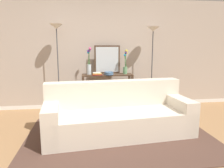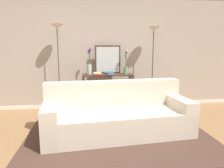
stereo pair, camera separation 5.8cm
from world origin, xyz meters
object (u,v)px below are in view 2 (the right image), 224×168
object	(u,v)px
vase_tall_flowers	(89,64)
book_stack	(97,74)
wall_mirror	(108,60)
fruit_bowl	(109,73)
book_row_under_console	(96,108)
floor_lamp_right	(153,45)
vase_short_flowers	(126,64)
console_table	(108,86)
couch	(117,116)
floor_lamp_left	(58,44)

from	to	relation	value
vase_tall_flowers	book_stack	world-z (taller)	vase_tall_flowers
wall_mirror	fruit_bowl	size ratio (longest dim) A/B	3.14
book_row_under_console	floor_lamp_right	bearing A→B (deg)	-1.27
fruit_bowl	book_stack	distance (m)	0.27
vase_short_flowers	book_row_under_console	world-z (taller)	vase_short_flowers
vase_short_flowers	console_table	bearing A→B (deg)	178.70
wall_mirror	vase_tall_flowers	size ratio (longest dim) A/B	1.06
floor_lamp_right	fruit_bowl	bearing A→B (deg)	-175.38
couch	vase_short_flowers	world-z (taller)	vase_short_flowers
floor_lamp_right	book_row_under_console	bearing A→B (deg)	178.73
vase_short_flowers	book_row_under_console	bearing A→B (deg)	179.21
vase_short_flowers	book_stack	distance (m)	0.70
book_stack	vase_tall_flowers	bearing A→B (deg)	143.50
wall_mirror	couch	bearing A→B (deg)	-89.60
console_table	floor_lamp_right	bearing A→B (deg)	-1.59
console_table	vase_tall_flowers	world-z (taller)	vase_tall_flowers
console_table	vase_tall_flowers	distance (m)	0.66
vase_tall_flowers	book_row_under_console	world-z (taller)	vase_tall_flowers
floor_lamp_right	wall_mirror	bearing A→B (deg)	170.16
fruit_bowl	book_row_under_console	world-z (taller)	fruit_bowl
fruit_bowl	couch	bearing A→B (deg)	-89.78
fruit_bowl	vase_short_flowers	bearing A→B (deg)	14.45
console_table	wall_mirror	size ratio (longest dim) A/B	1.78
couch	fruit_bowl	bearing A→B (deg)	90.22
couch	wall_mirror	size ratio (longest dim) A/B	3.83
wall_mirror	book_row_under_console	xyz separation A→B (m)	(-0.29, -0.15, -1.13)
console_table	book_row_under_console	size ratio (longest dim) A/B	2.93
floor_lamp_left	floor_lamp_right	world-z (taller)	floor_lamp_left
floor_lamp_right	wall_mirror	world-z (taller)	floor_lamp_right
book_stack	console_table	bearing A→B (deg)	22.24
fruit_bowl	console_table	bearing A→B (deg)	101.52
floor_lamp_left	fruit_bowl	distance (m)	1.29
vase_tall_flowers	vase_short_flowers	world-z (taller)	vase_tall_flowers
wall_mirror	book_stack	xyz separation A→B (m)	(-0.26, -0.25, -0.30)
wall_mirror	book_stack	world-z (taller)	wall_mirror
console_table	book_row_under_console	distance (m)	0.59
floor_lamp_right	book_stack	size ratio (longest dim) A/B	8.94
couch	book_stack	world-z (taller)	book_stack
vase_tall_flowers	fruit_bowl	size ratio (longest dim) A/B	2.94
vase_short_flowers	fruit_bowl	world-z (taller)	vase_short_flowers
vase_short_flowers	book_stack	size ratio (longest dim) A/B	2.61
floor_lamp_left	book_stack	size ratio (longest dim) A/B	9.09
vase_tall_flowers	console_table	bearing A→B (deg)	-3.90
console_table	floor_lamp_left	world-z (taller)	floor_lamp_left
couch	floor_lamp_right	world-z (taller)	floor_lamp_right
wall_mirror	vase_short_flowers	bearing A→B (deg)	-21.53
floor_lamp_left	floor_lamp_right	distance (m)	2.15
floor_lamp_right	book_row_under_console	xyz separation A→B (m)	(-1.33, 0.03, -1.46)
book_row_under_console	vase_tall_flowers	bearing A→B (deg)	168.82
console_table	book_stack	size ratio (longest dim) A/B	5.40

